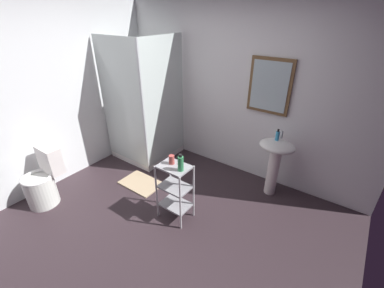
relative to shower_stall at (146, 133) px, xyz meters
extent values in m
cube|color=#31252A|center=(1.21, -1.23, -0.47)|extent=(4.20, 4.20, 0.02)
cube|color=white|center=(1.21, 0.62, 0.79)|extent=(4.20, 0.10, 2.50)
cube|color=brown|center=(1.79, 0.55, 0.96)|extent=(0.56, 0.03, 0.72)
cube|color=silver|center=(1.79, 0.53, 0.96)|extent=(0.48, 0.01, 0.64)
cube|color=white|center=(-0.64, -1.23, 0.79)|extent=(0.10, 4.20, 2.50)
cube|color=white|center=(-0.10, 0.10, -0.41)|extent=(0.90, 0.90, 0.10)
cube|color=silver|center=(-0.10, -0.35, 0.59)|extent=(0.90, 0.02, 1.90)
cube|color=silver|center=(0.35, 0.10, 0.59)|extent=(0.02, 0.90, 1.90)
cylinder|color=silver|center=(0.35, -0.35, 0.59)|extent=(0.04, 0.04, 1.90)
cylinder|color=silver|center=(-0.10, 0.10, -0.36)|extent=(0.08, 0.08, 0.00)
cylinder|color=white|center=(2.09, 0.29, -0.12)|extent=(0.15, 0.15, 0.68)
ellipsoid|color=white|center=(2.09, 0.29, 0.28)|extent=(0.46, 0.37, 0.13)
cylinder|color=silver|center=(2.09, 0.41, 0.40)|extent=(0.03, 0.03, 0.10)
cylinder|color=white|center=(-0.27, -1.69, -0.26)|extent=(0.37, 0.37, 0.40)
torus|color=white|center=(-0.27, -1.69, -0.05)|extent=(0.37, 0.37, 0.04)
cube|color=white|center=(-0.27, -1.48, 0.12)|extent=(0.35, 0.17, 0.36)
cylinder|color=silver|center=(1.13, -0.98, -0.09)|extent=(0.02, 0.02, 0.74)
cylinder|color=silver|center=(1.49, -0.98, -0.09)|extent=(0.02, 0.02, 0.74)
cylinder|color=silver|center=(1.13, -0.72, -0.09)|extent=(0.02, 0.02, 0.74)
cylinder|color=silver|center=(1.49, -0.72, -0.09)|extent=(0.02, 0.02, 0.74)
cube|color=#99999E|center=(1.31, -0.85, -0.28)|extent=(0.36, 0.26, 0.02)
cube|color=#99999E|center=(1.31, -0.85, -0.01)|extent=(0.36, 0.26, 0.02)
cube|color=#99999E|center=(1.31, -0.85, 0.27)|extent=(0.36, 0.26, 0.02)
cylinder|color=#389ED1|center=(2.06, 0.32, 0.41)|extent=(0.05, 0.05, 0.12)
cylinder|color=black|center=(2.06, 0.32, 0.48)|extent=(0.03, 0.03, 0.03)
cylinder|color=#369055|center=(1.42, -0.87, 0.36)|extent=(0.07, 0.07, 0.17)
cylinder|color=black|center=(1.42, -0.87, 0.46)|extent=(0.04, 0.04, 0.03)
cylinder|color=#B24742|center=(1.25, -0.82, 0.33)|extent=(0.07, 0.07, 0.11)
cube|color=tan|center=(0.47, -0.64, -0.45)|extent=(0.60, 0.40, 0.02)
camera|label=1|loc=(2.86, -2.67, 1.84)|focal=23.61mm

